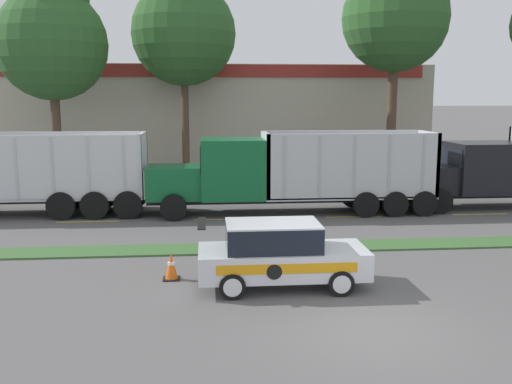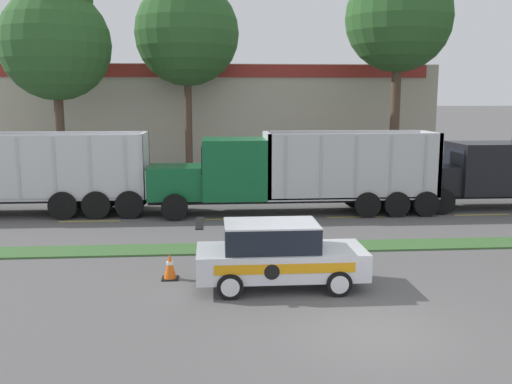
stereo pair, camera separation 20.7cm
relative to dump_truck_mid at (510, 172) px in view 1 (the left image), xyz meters
name	(u,v)px [view 1 (the left image)]	position (x,y,z in m)	size (l,w,h in m)	color
ground_plane	(374,330)	(-10.03, -12.92, -1.59)	(600.00, 600.00, 0.00)	#5B5959
grass_verge	(314,246)	(-10.03, -6.13, -1.56)	(120.00, 1.32, 0.06)	#3D6633
centre_line_3	(88,222)	(-18.23, -1.47, -1.58)	(2.40, 0.14, 0.01)	yellow
centre_line_4	(224,219)	(-12.83, -1.47, -1.58)	(2.40, 0.14, 0.01)	yellow
centre_line_5	(355,217)	(-7.43, -1.47, -1.58)	(2.40, 0.14, 0.01)	yellow
centre_line_6	(480,214)	(-2.03, -1.47, -1.58)	(2.40, 0.14, 0.01)	yellow
dump_truck_mid	(510,172)	(0.00, 0.00, 0.00)	(10.83, 2.70, 3.53)	black
dump_truck_trail	(266,175)	(-10.98, -0.40, 0.03)	(12.10, 2.69, 3.43)	black
rally_car	(280,254)	(-11.66, -9.93, -0.71)	(4.35, 1.90, 1.75)	silver
traffic_cone	(171,267)	(-14.50, -9.06, -1.23)	(0.45, 0.45, 0.72)	black
store_building_backdrop	(176,116)	(-15.68, 19.20, 1.91)	(34.70, 12.10, 6.99)	#BCB29E
tree_behind_centre	(396,8)	(-2.58, 8.87, 8.33)	(6.11, 6.11, 13.93)	brown
tree_behind_right	(51,33)	(-21.85, 8.92, 6.74)	(6.11, 6.11, 12.31)	brown
tree_behind_far_right	(183,22)	(-14.73, 11.31, 7.68)	(6.24, 6.24, 13.34)	brown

